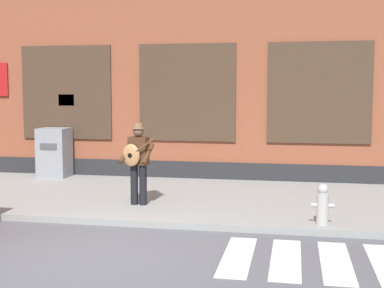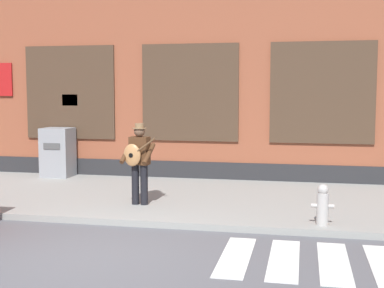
{
  "view_description": "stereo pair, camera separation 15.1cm",
  "coord_description": "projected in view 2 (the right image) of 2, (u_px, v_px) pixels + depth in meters",
  "views": [
    {
      "loc": [
        2.72,
        -7.02,
        2.38
      ],
      "look_at": [
        0.97,
        2.06,
        1.45
      ],
      "focal_mm": 50.0,
      "sensor_mm": 36.0,
      "label": 1
    },
    {
      "loc": [
        2.87,
        -6.99,
        2.38
      ],
      "look_at": [
        0.97,
        2.06,
        1.45
      ],
      "focal_mm": 50.0,
      "sensor_mm": 36.0,
      "label": 2
    }
  ],
  "objects": [
    {
      "name": "ground_plane",
      "position": [
        96.0,
        258.0,
        7.63
      ],
      "size": [
        160.0,
        160.0,
        0.0
      ],
      "primitive_type": "plane",
      "color": "#56565B"
    },
    {
      "name": "sidewalk",
      "position": [
        168.0,
        198.0,
        11.6
      ],
      "size": [
        28.0,
        4.67,
        0.12
      ],
      "color": "gray",
      "rests_on": "ground"
    },
    {
      "name": "building_backdrop",
      "position": [
        205.0,
        10.0,
        15.36
      ],
      "size": [
        28.0,
        4.06,
        9.4
      ],
      "color": "brown",
      "rests_on": "ground"
    },
    {
      "name": "busker",
      "position": [
        138.0,
        159.0,
        10.54
      ],
      "size": [
        0.72,
        0.57,
        1.62
      ],
      "color": "black",
      "rests_on": "sidewalk"
    },
    {
      "name": "utility_box",
      "position": [
        58.0,
        152.0,
        14.08
      ],
      "size": [
        0.76,
        0.69,
        1.28
      ],
      "color": "gray",
      "rests_on": "sidewalk"
    },
    {
      "name": "fire_hydrant",
      "position": [
        323.0,
        205.0,
        8.98
      ],
      "size": [
        0.38,
        0.2,
        0.7
      ],
      "color": "#B2ADA8",
      "rests_on": "sidewalk"
    }
  ]
}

